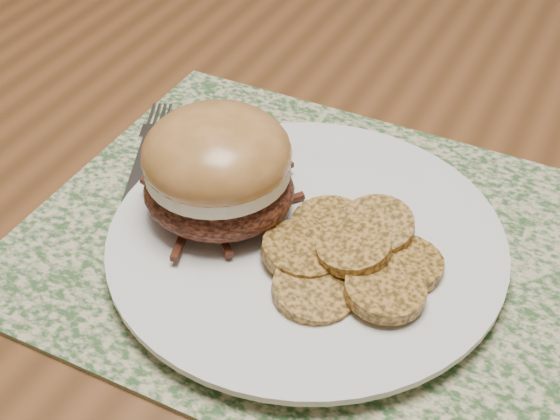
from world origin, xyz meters
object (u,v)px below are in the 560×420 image
object	(u,v)px
fork	(143,165)
pork_sandwich	(218,169)
dinner_plate	(306,243)
dining_table	(290,180)

from	to	relation	value
fork	pork_sandwich	bearing A→B (deg)	-44.72
pork_sandwich	fork	bearing A→B (deg)	144.67
dinner_plate	fork	distance (m)	0.16
dinner_plate	fork	bearing A→B (deg)	168.96
dinner_plate	pork_sandwich	world-z (taller)	pork_sandwich
dining_table	dinner_plate	bearing A→B (deg)	-60.65
pork_sandwich	dining_table	bearing A→B (deg)	85.21
pork_sandwich	fork	world-z (taller)	pork_sandwich
dinner_plate	fork	size ratio (longest dim) A/B	1.52
dining_table	fork	size ratio (longest dim) A/B	8.75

